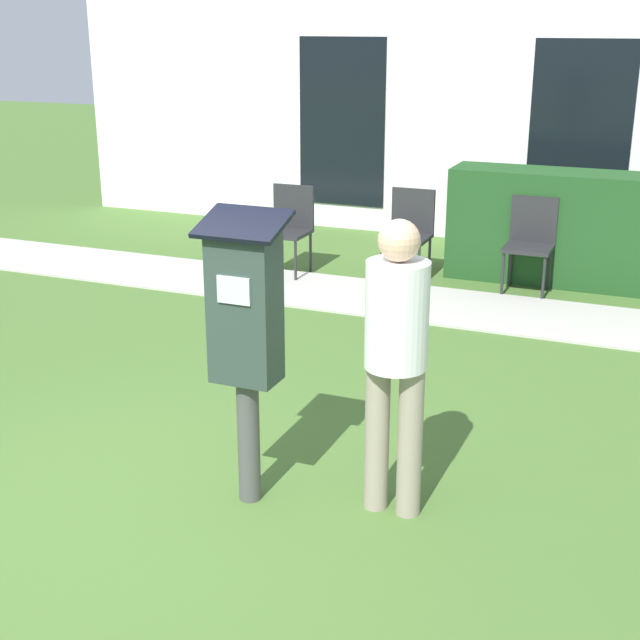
# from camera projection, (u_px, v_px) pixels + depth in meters

# --- Properties ---
(ground_plane) EXTENTS (40.00, 40.00, 0.00)m
(ground_plane) POSITION_uv_depth(u_px,v_px,m) (119.00, 517.00, 4.69)
(ground_plane) COLOR #476B2D
(sidewalk) EXTENTS (12.00, 1.10, 0.02)m
(sidewalk) POSITION_uv_depth(u_px,v_px,m) (377.00, 298.00, 8.35)
(sidewalk) COLOR #B7B2A8
(sidewalk) RESTS_ON ground
(building_facade) EXTENTS (10.00, 0.26, 3.20)m
(building_facade) POSITION_uv_depth(u_px,v_px,m) (459.00, 101.00, 10.29)
(building_facade) COLOR white
(building_facade) RESTS_ON ground
(parking_meter) EXTENTS (0.44, 0.31, 1.59)m
(parking_meter) POSITION_uv_depth(u_px,v_px,m) (245.00, 322.00, 4.55)
(parking_meter) COLOR #4C4C4C
(parking_meter) RESTS_ON ground
(person_standing) EXTENTS (0.32, 0.32, 1.58)m
(person_standing) POSITION_uv_depth(u_px,v_px,m) (396.00, 347.00, 4.47)
(person_standing) COLOR gray
(person_standing) RESTS_ON ground
(outdoor_chair_left) EXTENTS (0.44, 0.44, 0.90)m
(outdoor_chair_left) POSITION_uv_depth(u_px,v_px,m) (289.00, 223.00, 9.05)
(outdoor_chair_left) COLOR #262628
(outdoor_chair_left) RESTS_ON ground
(outdoor_chair_middle) EXTENTS (0.44, 0.44, 0.90)m
(outdoor_chair_middle) POSITION_uv_depth(u_px,v_px,m) (409.00, 227.00, 8.85)
(outdoor_chair_middle) COLOR #262628
(outdoor_chair_middle) RESTS_ON ground
(outdoor_chair_right) EXTENTS (0.44, 0.44, 0.90)m
(outdoor_chair_right) POSITION_uv_depth(u_px,v_px,m) (531.00, 237.00, 8.45)
(outdoor_chair_right) COLOR #262628
(outdoor_chair_right) RESTS_ON ground
(hedge_row) EXTENTS (2.52, 0.60, 1.10)m
(hedge_row) POSITION_uv_depth(u_px,v_px,m) (579.00, 229.00, 8.67)
(hedge_row) COLOR #1E471E
(hedge_row) RESTS_ON ground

